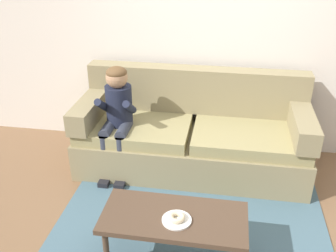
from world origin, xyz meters
TOP-DOWN VIEW (x-y plane):
  - ground at (0.00, 0.00)m, footprint 10.00×10.00m
  - wall_back at (0.00, 1.40)m, footprint 8.00×0.10m
  - area_rug at (0.00, -0.25)m, footprint 2.27×1.93m
  - couch at (-0.10, 0.85)m, footprint 2.29×0.90m
  - coffee_table at (-0.09, -0.49)m, footprint 1.05×0.49m
  - person_child at (-0.82, 0.64)m, footprint 0.34×0.58m
  - plate at (-0.06, -0.54)m, footprint 0.21×0.21m
  - donut at (-0.06, -0.54)m, footprint 0.14×0.14m
  - toy_controller at (0.27, 0.12)m, footprint 0.23×0.09m

SIDE VIEW (x-z plane):
  - ground at x=0.00m, z-range 0.00..0.00m
  - area_rug at x=0.00m, z-range 0.00..0.01m
  - toy_controller at x=0.27m, z-range 0.00..0.05m
  - couch at x=-0.10m, z-range -0.14..0.84m
  - coffee_table at x=-0.09m, z-range 0.16..0.59m
  - plate at x=-0.06m, z-range 0.42..0.44m
  - donut at x=-0.06m, z-range 0.44..0.47m
  - person_child at x=-0.82m, z-range 0.12..1.22m
  - wall_back at x=0.00m, z-range 0.00..2.80m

